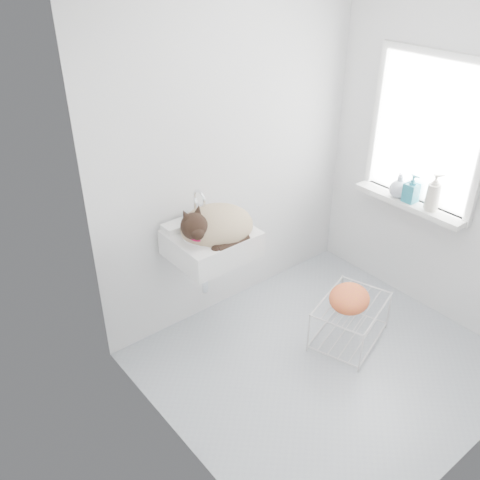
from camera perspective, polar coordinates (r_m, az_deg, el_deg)
floor at (r=3.73m, az=9.12°, el=-13.11°), size 2.20×2.00×0.02m
back_wall at (r=3.67m, az=-0.81°, el=9.80°), size 2.20×0.02×2.50m
right_wall at (r=3.87m, az=22.01°, el=8.63°), size 0.02×2.00×2.50m
left_wall at (r=2.38m, az=-6.76°, el=-3.04°), size 0.02×2.00×2.50m
window_glass at (r=3.91m, az=19.70°, el=10.91°), size 0.01×0.80×1.00m
window_frame at (r=3.90m, az=19.58°, el=10.88°), size 0.04×0.90×1.10m
windowsill at (r=4.05m, az=17.84°, el=3.83°), size 0.16×0.88×0.04m
sink at (r=3.45m, az=-3.15°, el=0.89°), size 0.54×0.47×0.22m
faucet at (r=3.51m, az=-4.95°, el=4.01°), size 0.20×0.14×0.20m
cat at (r=3.42m, az=-2.85°, el=1.44°), size 0.56×0.50×0.32m
wire_rack at (r=3.86m, az=11.81°, el=-8.77°), size 0.64×0.53×0.33m
towel at (r=3.69m, az=11.72°, el=-6.72°), size 0.41×0.37×0.14m
bottle_a at (r=3.95m, az=19.91°, el=3.08°), size 0.13×0.13×0.23m
bottle_b at (r=4.03m, az=17.90°, el=4.00°), size 0.09×0.10×0.21m
bottle_c at (r=4.08m, az=16.70°, el=4.54°), size 0.19×0.19×0.18m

